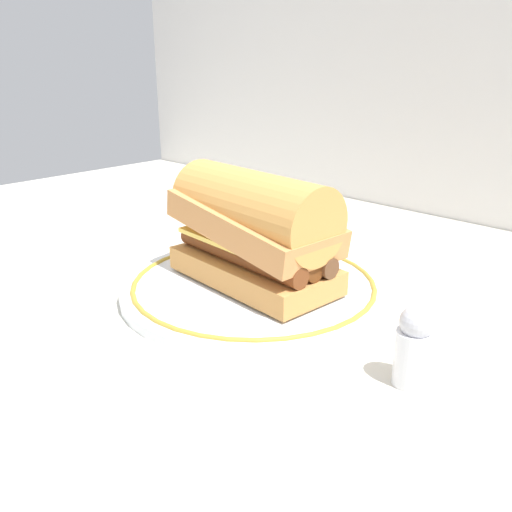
# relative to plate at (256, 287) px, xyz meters

# --- Properties ---
(ground_plane) EXTENTS (1.50, 1.50, 0.00)m
(ground_plane) POSITION_rel_plate_xyz_m (-0.00, 0.02, -0.01)
(ground_plane) COLOR beige
(wall_back) EXTENTS (1.50, 0.02, 0.60)m
(wall_back) POSITION_rel_plate_xyz_m (-0.00, 0.45, 0.29)
(wall_back) COLOR silver
(wall_back) RESTS_ON ground_plane
(plate) EXTENTS (0.30, 0.30, 0.01)m
(plate) POSITION_rel_plate_xyz_m (0.00, 0.00, 0.00)
(plate) COLOR white
(plate) RESTS_ON ground_plane
(sausage_sandwich) EXTENTS (0.20, 0.11, 0.12)m
(sausage_sandwich) POSITION_rel_plate_xyz_m (0.00, -0.00, 0.07)
(sausage_sandwich) COLOR #CF8F4A
(sausage_sandwich) RESTS_ON plate
(salt_shaker) EXTENTS (0.03, 0.03, 0.07)m
(salt_shaker) POSITION_rel_plate_xyz_m (0.22, -0.04, 0.03)
(salt_shaker) COLOR white
(salt_shaker) RESTS_ON ground_plane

